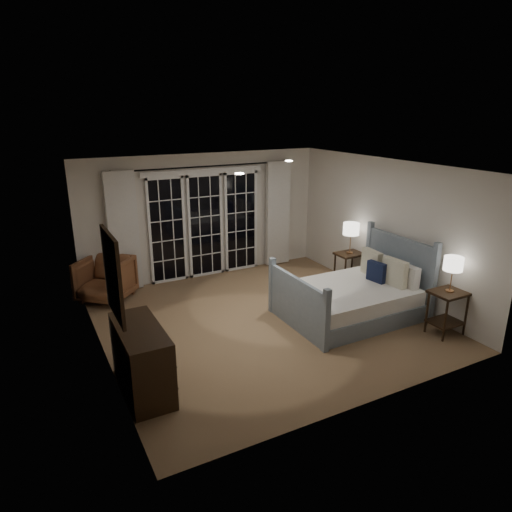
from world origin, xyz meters
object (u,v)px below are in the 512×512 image
lamp_right (351,229)px  armchair (105,279)px  dresser (142,359)px  nightstand_left (447,306)px  bed (353,298)px  lamp_left (453,264)px  nightstand_right (349,264)px

lamp_right → armchair: 4.64m
dresser → nightstand_left: bearing=-8.7°
lamp_right → bed: bearing=-125.9°
lamp_left → dresser: 4.61m
bed → lamp_right: lamp_right is taller
nightstand_left → armchair: bearing=139.1°
nightstand_left → lamp_right: size_ratio=1.17×
bed → lamp_left: bearing=-54.1°
lamp_left → armchair: 5.83m
lamp_left → bed: bearing=125.9°
armchair → dresser: dresser is taller
armchair → dresser: bearing=-50.0°
bed → lamp_left: size_ratio=3.93×
bed → dresser: 3.68m
nightstand_left → dresser: bearing=171.3°
nightstand_right → lamp_right: (0.00, 0.00, 0.70)m
bed → nightstand_left: (0.85, -1.18, 0.14)m
lamp_left → lamp_right: lamp_right is taller
nightstand_left → lamp_right: bearing=90.8°
bed → lamp_left: 1.67m
bed → armchair: 4.38m
bed → lamp_left: (0.85, -1.18, 0.81)m
bed → armchair: size_ratio=2.49×
bed → nightstand_right: bearing=54.1°
armchair → lamp_right: bearing=23.6°
dresser → bed: bearing=7.6°
armchair → dresser: 3.10m
lamp_right → armchair: (-4.34, 1.47, -0.74)m
armchair → bed: bearing=5.9°
bed → dresser: (-3.65, -0.49, 0.11)m
lamp_left → lamp_right: size_ratio=0.92×
bed → nightstand_right: bed is taller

